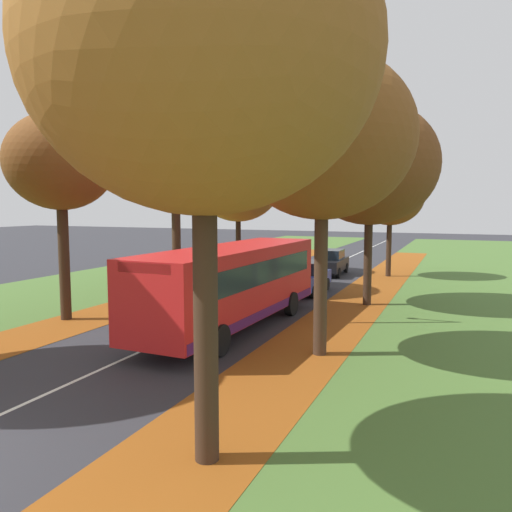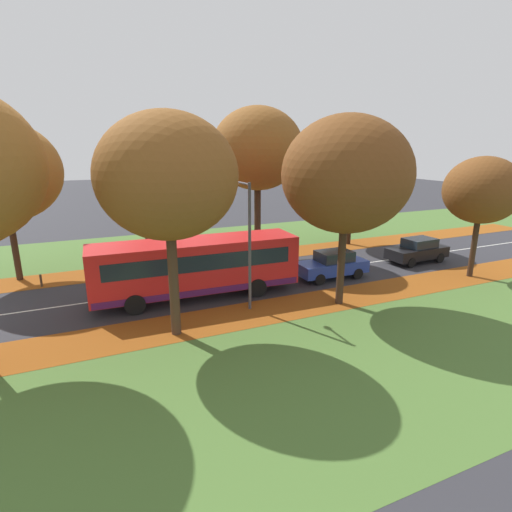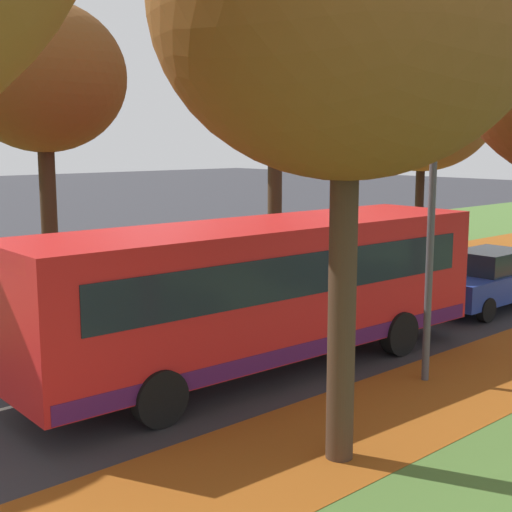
{
  "view_description": "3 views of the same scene",
  "coord_description": "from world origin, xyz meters",
  "px_view_note": "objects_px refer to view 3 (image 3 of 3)",
  "views": [
    {
      "loc": [
        9.02,
        -4.8,
        4.47
      ],
      "look_at": [
        0.61,
        15.39,
        2.25
      ],
      "focal_mm": 35.0,
      "sensor_mm": 36.0,
      "label": 1
    },
    {
      "loc": [
        20.38,
        6.36,
        7.56
      ],
      "look_at": [
        1.22,
        14.81,
        1.76
      ],
      "focal_mm": 28.0,
      "sensor_mm": 36.0,
      "label": 2
    },
    {
      "loc": [
        11.66,
        1.97,
        4.6
      ],
      "look_at": [
        0.17,
        12.3,
        2.08
      ],
      "focal_mm": 50.0,
      "sensor_mm": 36.0,
      "label": 3
    }
  ],
  "objects_px": {
    "streetlamp_right": "(418,186)",
    "tree_left_far": "(423,104)",
    "car_blue_lead": "(487,280)",
    "tree_right_near": "(348,0)",
    "tree_left_near": "(43,79)",
    "bus": "(262,287)",
    "tree_left_mid": "(275,50)"
  },
  "relations": [
    {
      "from": "tree_left_far",
      "to": "car_blue_lead",
      "type": "distance_m",
      "value": 10.26
    },
    {
      "from": "tree_left_far",
      "to": "tree_left_near",
      "type": "bearing_deg",
      "value": -91.44
    },
    {
      "from": "tree_left_far",
      "to": "streetlamp_right",
      "type": "relative_size",
      "value": 1.43
    },
    {
      "from": "streetlamp_right",
      "to": "tree_left_far",
      "type": "bearing_deg",
      "value": 124.93
    },
    {
      "from": "tree_left_mid",
      "to": "tree_left_far",
      "type": "bearing_deg",
      "value": 90.59
    },
    {
      "from": "tree_left_far",
      "to": "streetlamp_right",
      "type": "bearing_deg",
      "value": -55.07
    },
    {
      "from": "tree_left_near",
      "to": "tree_left_far",
      "type": "relative_size",
      "value": 0.93
    },
    {
      "from": "streetlamp_right",
      "to": "tree_left_near",
      "type": "bearing_deg",
      "value": -160.58
    },
    {
      "from": "tree_left_near",
      "to": "car_blue_lead",
      "type": "height_order",
      "value": "tree_left_near"
    },
    {
      "from": "tree_right_near",
      "to": "bus",
      "type": "height_order",
      "value": "tree_right_near"
    },
    {
      "from": "tree_left_near",
      "to": "tree_left_mid",
      "type": "bearing_deg",
      "value": 86.41
    },
    {
      "from": "tree_left_mid",
      "to": "car_blue_lead",
      "type": "bearing_deg",
      "value": 16.81
    },
    {
      "from": "bus",
      "to": "tree_left_far",
      "type": "bearing_deg",
      "value": 113.87
    },
    {
      "from": "tree_left_near",
      "to": "streetlamp_right",
      "type": "bearing_deg",
      "value": 19.42
    },
    {
      "from": "tree_left_mid",
      "to": "car_blue_lead",
      "type": "height_order",
      "value": "tree_left_mid"
    },
    {
      "from": "tree_left_far",
      "to": "car_blue_lead",
      "type": "xyz_separation_m",
      "value": [
        6.52,
        -6.0,
        -5.17
      ]
    },
    {
      "from": "streetlamp_right",
      "to": "bus",
      "type": "bearing_deg",
      "value": -141.15
    },
    {
      "from": "tree_right_near",
      "to": "bus",
      "type": "xyz_separation_m",
      "value": [
        -3.81,
        1.96,
        -4.73
      ]
    },
    {
      "from": "tree_right_near",
      "to": "tree_left_near",
      "type": "bearing_deg",
      "value": 176.36
    },
    {
      "from": "tree_right_near",
      "to": "tree_left_mid",
      "type": "bearing_deg",
      "value": 140.79
    },
    {
      "from": "tree_left_near",
      "to": "tree_right_near",
      "type": "height_order",
      "value": "tree_right_near"
    },
    {
      "from": "tree_left_mid",
      "to": "tree_left_near",
      "type": "bearing_deg",
      "value": -93.59
    },
    {
      "from": "bus",
      "to": "tree_left_near",
      "type": "bearing_deg",
      "value": -168.99
    },
    {
      "from": "tree_left_near",
      "to": "tree_left_mid",
      "type": "height_order",
      "value": "tree_left_mid"
    },
    {
      "from": "tree_left_mid",
      "to": "car_blue_lead",
      "type": "distance_m",
      "value": 9.37
    },
    {
      "from": "tree_left_mid",
      "to": "bus",
      "type": "relative_size",
      "value": 0.96
    },
    {
      "from": "tree_left_mid",
      "to": "bus",
      "type": "bearing_deg",
      "value": -45.07
    },
    {
      "from": "bus",
      "to": "streetlamp_right",
      "type": "bearing_deg",
      "value": 38.85
    },
    {
      "from": "tree_left_far",
      "to": "tree_left_mid",
      "type": "bearing_deg",
      "value": -89.41
    },
    {
      "from": "tree_left_near",
      "to": "tree_right_near",
      "type": "bearing_deg",
      "value": -3.64
    },
    {
      "from": "tree_right_near",
      "to": "bus",
      "type": "distance_m",
      "value": 6.38
    },
    {
      "from": "bus",
      "to": "car_blue_lead",
      "type": "xyz_separation_m",
      "value": [
        0.27,
        8.13,
        -0.89
      ]
    }
  ]
}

